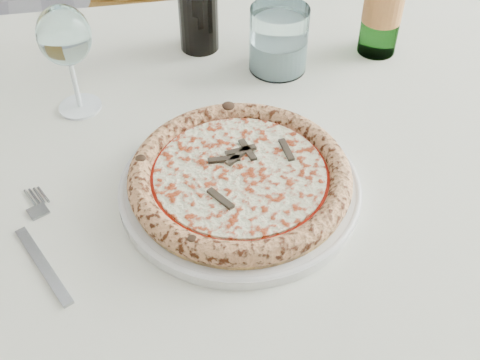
{
  "coord_description": "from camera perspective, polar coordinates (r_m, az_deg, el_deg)",
  "views": [
    {
      "loc": [
        -0.02,
        -0.65,
        1.29
      ],
      "look_at": [
        0.13,
        -0.15,
        0.78
      ],
      "focal_mm": 45.0,
      "sensor_mm": 36.0,
      "label": 1
    }
  ],
  "objects": [
    {
      "name": "tumbler",
      "position": [
        0.94,
        3.67,
        12.81
      ],
      "size": [
        0.09,
        0.09,
        0.1
      ],
      "color": "white",
      "rests_on": "dining_table"
    },
    {
      "name": "plate",
      "position": [
        0.74,
        -0.0,
        -0.62
      ],
      "size": [
        0.3,
        0.3,
        0.02
      ],
      "color": "white",
      "rests_on": "dining_table"
    },
    {
      "name": "wine_glass",
      "position": [
        0.85,
        -16.29,
        12.76
      ],
      "size": [
        0.07,
        0.07,
        0.16
      ],
      "color": "white",
      "rests_on": "dining_table"
    },
    {
      "name": "fork",
      "position": [
        0.72,
        -18.31,
        -6.02
      ],
      "size": [
        0.06,
        0.18,
        0.0
      ],
      "color": "gray",
      "rests_on": "dining_table"
    },
    {
      "name": "dining_table",
      "position": [
        0.88,
        -1.92,
        -0.91
      ],
      "size": [
        1.47,
        0.98,
        0.76
      ],
      "color": "brown",
      "rests_on": "floor"
    },
    {
      "name": "pizza",
      "position": [
        0.73,
        -0.0,
        0.35
      ],
      "size": [
        0.27,
        0.27,
        0.03
      ],
      "color": "#E8AE58",
      "rests_on": "plate"
    }
  ]
}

